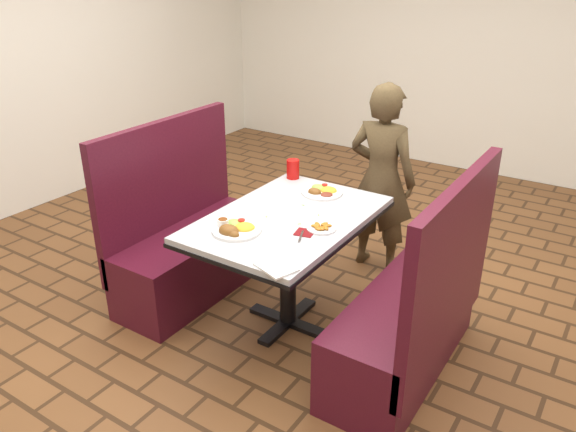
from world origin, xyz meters
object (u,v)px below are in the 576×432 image
object	(u,v)px
booth_bench_right	(411,320)
red_tumbler	(293,169)
plantain_plate	(321,228)
diner_person	(381,179)
dining_table	(288,231)
near_dinner_plate	(235,227)
far_dinner_plate	(323,190)
booth_bench_left	(190,245)

from	to	relation	value
booth_bench_right	red_tumbler	xyz separation A→B (m)	(-1.11, 0.54, 0.49)
plantain_plate	red_tumbler	xyz separation A→B (m)	(-0.56, 0.59, 0.05)
diner_person	plantain_plate	bearing A→B (deg)	96.75
dining_table	near_dinner_plate	size ratio (longest dim) A/B	4.46
booth_bench_right	plantain_plate	distance (m)	0.70
far_dinner_plate	booth_bench_right	bearing A→B (deg)	-27.05
far_dinner_plate	red_tumbler	xyz separation A→B (m)	(-0.31, 0.13, 0.04)
booth_bench_left	plantain_plate	world-z (taller)	booth_bench_left
booth_bench_right	plantain_plate	bearing A→B (deg)	-175.12
far_dinner_plate	red_tumbler	world-z (taller)	red_tumbler
near_dinner_plate	plantain_plate	size ratio (longest dim) A/B	1.66
diner_person	far_dinner_plate	world-z (taller)	diner_person
booth_bench_left	far_dinner_plate	xyz separation A→B (m)	(0.79, 0.41, 0.44)
red_tumbler	near_dinner_plate	bearing A→B (deg)	-78.03
plantain_plate	diner_person	bearing A→B (deg)	96.12
near_dinner_plate	plantain_plate	xyz separation A→B (m)	(0.38, 0.28, -0.02)
booth_bench_left	far_dinner_plate	size ratio (longest dim) A/B	4.61
booth_bench_right	plantain_plate	xyz separation A→B (m)	(-0.55, -0.05, 0.43)
booth_bench_right	far_dinner_plate	xyz separation A→B (m)	(-0.80, 0.41, 0.44)
dining_table	red_tumbler	world-z (taller)	red_tumbler
dining_table	booth_bench_right	world-z (taller)	booth_bench_right
diner_person	red_tumbler	distance (m)	0.66
booth_bench_right	near_dinner_plate	xyz separation A→B (m)	(-0.93, -0.33, 0.45)
dining_table	booth_bench_right	size ratio (longest dim) A/B	1.01
diner_person	far_dinner_plate	distance (m)	0.61
far_dinner_plate	dining_table	bearing A→B (deg)	-89.19
dining_table	diner_person	xyz separation A→B (m)	(0.14, 1.00, 0.03)
plantain_plate	far_dinner_plate	bearing A→B (deg)	119.26
booth_bench_right	dining_table	bearing A→B (deg)	180.00
booth_bench_left	booth_bench_right	world-z (taller)	same
dining_table	far_dinner_plate	bearing A→B (deg)	90.81
dining_table	near_dinner_plate	distance (m)	0.37
diner_person	near_dinner_plate	distance (m)	1.36
red_tumbler	diner_person	bearing A→B (deg)	45.56
booth_bench_left	booth_bench_right	bearing A→B (deg)	0.00
diner_person	far_dinner_plate	xyz separation A→B (m)	(-0.14, -0.59, 0.09)
near_dinner_plate	red_tumbler	xyz separation A→B (m)	(-0.18, 0.87, 0.04)
dining_table	red_tumbler	distance (m)	0.65
plantain_plate	booth_bench_left	bearing A→B (deg)	177.45
booth_bench_right	near_dinner_plate	bearing A→B (deg)	-160.52
dining_table	booth_bench_left	xyz separation A→B (m)	(-0.80, 0.00, -0.32)
booth_bench_left	booth_bench_right	xyz separation A→B (m)	(1.60, 0.00, 0.00)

